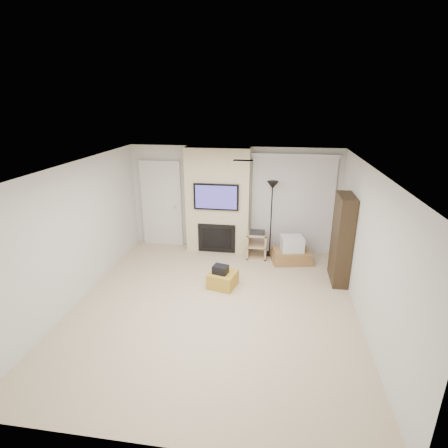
# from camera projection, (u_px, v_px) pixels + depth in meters

# --- Properties ---
(floor) EXTENTS (5.00, 5.50, 0.00)m
(floor) POSITION_uv_depth(u_px,v_px,m) (214.00, 306.00, 6.28)
(floor) COLOR #CAB390
(floor) RESTS_ON ground
(ceiling) EXTENTS (5.00, 5.50, 0.00)m
(ceiling) POSITION_uv_depth(u_px,v_px,m) (213.00, 168.00, 5.44)
(ceiling) COLOR white
(ceiling) RESTS_ON wall_back
(wall_back) EXTENTS (5.00, 0.00, 2.50)m
(wall_back) POSITION_uv_depth(u_px,v_px,m) (233.00, 199.00, 8.43)
(wall_back) COLOR silver
(wall_back) RESTS_ON ground
(wall_front) EXTENTS (5.00, 0.00, 2.50)m
(wall_front) POSITION_uv_depth(u_px,v_px,m) (162.00, 352.00, 3.30)
(wall_front) COLOR silver
(wall_front) RESTS_ON ground
(wall_left) EXTENTS (0.00, 5.50, 2.50)m
(wall_left) POSITION_uv_depth(u_px,v_px,m) (75.00, 234.00, 6.21)
(wall_left) COLOR silver
(wall_left) RESTS_ON ground
(wall_right) EXTENTS (0.00, 5.50, 2.50)m
(wall_right) POSITION_uv_depth(u_px,v_px,m) (369.00, 251.00, 5.51)
(wall_right) COLOR silver
(wall_right) RESTS_ON ground
(hvac_vent) EXTENTS (0.35, 0.18, 0.01)m
(hvac_vent) POSITION_uv_depth(u_px,v_px,m) (243.00, 161.00, 6.14)
(hvac_vent) COLOR silver
(hvac_vent) RESTS_ON ceiling
(ottoman) EXTENTS (0.61, 0.61, 0.30)m
(ottoman) POSITION_uv_depth(u_px,v_px,m) (223.00, 279.00, 6.91)
(ottoman) COLOR #B88D2C
(ottoman) RESTS_ON floor
(black_bag) EXTENTS (0.33, 0.28, 0.16)m
(black_bag) POSITION_uv_depth(u_px,v_px,m) (221.00, 269.00, 6.81)
(black_bag) COLOR black
(black_bag) RESTS_ON ottoman
(fireplace_wall) EXTENTS (1.50, 0.47, 2.50)m
(fireplace_wall) POSITION_uv_depth(u_px,v_px,m) (218.00, 201.00, 8.28)
(fireplace_wall) COLOR beige
(fireplace_wall) RESTS_ON floor
(entry_door) EXTENTS (1.02, 0.11, 2.14)m
(entry_door) POSITION_uv_depth(u_px,v_px,m) (162.00, 204.00, 8.71)
(entry_door) COLOR silver
(entry_door) RESTS_ON floor
(vertical_blinds) EXTENTS (1.98, 0.10, 2.37)m
(vertical_blinds) POSITION_uv_depth(u_px,v_px,m) (292.00, 201.00, 8.17)
(vertical_blinds) COLOR silver
(vertical_blinds) RESTS_ON floor
(floor_lamp) EXTENTS (0.26, 0.26, 1.79)m
(floor_lamp) POSITION_uv_depth(u_px,v_px,m) (272.00, 198.00, 7.93)
(floor_lamp) COLOR black
(floor_lamp) RESTS_ON floor
(av_stand) EXTENTS (0.45, 0.38, 0.66)m
(av_stand) POSITION_uv_depth(u_px,v_px,m) (257.00, 244.00, 8.13)
(av_stand) COLOR tan
(av_stand) RESTS_ON floor
(box_stack) EXTENTS (0.99, 0.82, 0.59)m
(box_stack) POSITION_uv_depth(u_px,v_px,m) (291.00, 252.00, 7.98)
(box_stack) COLOR olive
(box_stack) RESTS_ON floor
(bookshelf) EXTENTS (0.30, 0.80, 1.80)m
(bookshelf) POSITION_uv_depth(u_px,v_px,m) (342.00, 239.00, 6.90)
(bookshelf) COLOR black
(bookshelf) RESTS_ON floor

